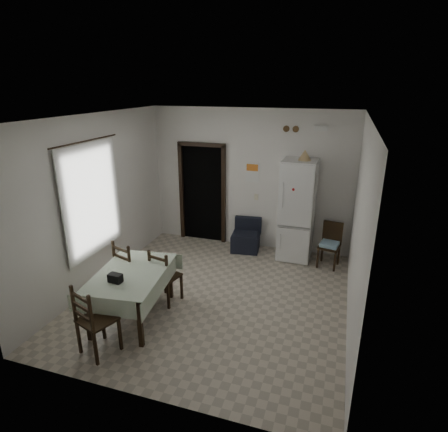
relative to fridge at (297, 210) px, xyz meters
name	(u,v)px	position (x,y,z in m)	size (l,w,h in m)	color
ground	(215,296)	(-1.04, -1.93, -1.00)	(4.50, 4.50, 0.00)	#B6A995
ceiling	(213,117)	(-1.04, -1.93, 1.90)	(4.20, 4.50, 0.02)	white
wall_back	(250,180)	(-1.04, 0.32, 0.45)	(4.20, 0.02, 2.90)	silver
wall_front	(139,285)	(-1.04, -4.18, 0.45)	(4.20, 0.02, 2.90)	silver
wall_left	(97,202)	(-3.14, -1.93, 0.45)	(0.02, 4.50, 2.90)	silver
wall_right	(358,230)	(1.06, -1.93, 0.45)	(0.02, 4.50, 2.90)	silver
doorway	(206,191)	(-2.09, 0.52, 0.06)	(1.06, 0.52, 2.22)	black
window_recess	(87,199)	(-3.19, -2.13, 0.55)	(0.10, 1.20, 1.60)	silver
curtain	(92,200)	(-3.08, -2.13, 0.55)	(0.02, 1.45, 1.85)	silver
curtain_rod	(86,141)	(-3.07, -2.13, 1.50)	(0.02, 0.02, 1.60)	black
calendar	(252,172)	(-0.99, 0.31, 0.62)	(0.28, 0.02, 0.40)	white
calendar_image	(252,168)	(-0.99, 0.30, 0.72)	(0.24, 0.01, 0.14)	orange
light_switch	(256,197)	(-0.89, 0.31, 0.10)	(0.08, 0.02, 0.12)	beige
vent_left	(286,129)	(-0.34, 0.30, 1.52)	(0.12, 0.12, 0.03)	#523A20
vent_right	(296,129)	(-0.16, 0.30, 1.52)	(0.12, 0.12, 0.03)	#523A20
emergency_light	(321,128)	(0.31, 0.28, 1.55)	(0.25, 0.07, 0.09)	white
fridge	(297,210)	(0.00, 0.00, 0.00)	(0.65, 0.65, 1.99)	silver
tan_cone	(305,155)	(0.07, -0.02, 1.10)	(0.24, 0.24, 0.20)	tan
navy_seat	(246,235)	(-1.03, 0.00, -0.66)	(0.56, 0.54, 0.68)	black
corner_chair	(329,246)	(0.68, -0.23, -0.57)	(0.37, 0.37, 0.86)	black
dining_table	(133,295)	(-2.02, -2.84, -0.62)	(0.95, 1.44, 0.75)	#B5C7AA
black_bag	(115,278)	(-2.06, -3.15, -0.18)	(0.19, 0.11, 0.12)	black
dining_chair_far_left	(132,268)	(-2.33, -2.31, -0.49)	(0.43, 0.43, 1.01)	black
dining_chair_far_right	(166,275)	(-1.74, -2.29, -0.54)	(0.40, 0.40, 0.92)	black
dining_chair_near_head	(97,319)	(-2.03, -3.66, -0.50)	(0.43, 0.43, 1.00)	black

